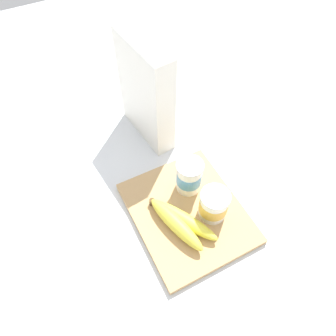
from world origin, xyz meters
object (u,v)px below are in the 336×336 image
at_px(cereal_box, 146,92).
at_px(yogurt_cup_back, 214,205).
at_px(cutting_board, 188,213).
at_px(yogurt_cup_front, 189,176).
at_px(banana_bunch, 179,222).

xyz_separation_m(cereal_box, yogurt_cup_back, (0.33, 0.01, -0.09)).
relative_size(cutting_board, yogurt_cup_front, 3.20).
height_order(yogurt_cup_front, yogurt_cup_back, yogurt_cup_front).
relative_size(cutting_board, banana_bunch, 1.70).
distance_m(cutting_board, banana_bunch, 0.05).
bearing_deg(cutting_board, yogurt_cup_front, 149.91).
xyz_separation_m(cutting_board, banana_bunch, (0.02, -0.04, 0.03)).
bearing_deg(cereal_box, yogurt_cup_back, 176.44).
relative_size(cereal_box, yogurt_cup_front, 3.11).
xyz_separation_m(yogurt_cup_back, banana_bunch, (-0.01, -0.09, -0.02)).
xyz_separation_m(cereal_box, yogurt_cup_front, (0.24, 0.00, -0.08)).
distance_m(cereal_box, yogurt_cup_front, 0.25).
bearing_deg(cereal_box, cutting_board, 167.21).
xyz_separation_m(cutting_board, cereal_box, (-0.30, 0.03, 0.14)).
bearing_deg(cutting_board, cereal_box, 173.38).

